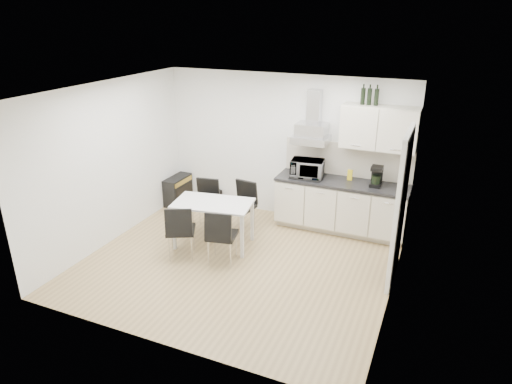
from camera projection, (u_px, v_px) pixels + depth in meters
ground at (238, 263)px, 6.96m from camera, size 4.50×4.50×0.00m
wall_back at (284, 147)px, 8.19m from camera, size 4.50×0.10×2.60m
wall_front at (154, 244)px, 4.77m from camera, size 4.50×0.10×2.60m
wall_left at (110, 164)px, 7.31m from camera, size 0.10×4.00×2.60m
wall_right at (400, 208)px, 5.66m from camera, size 0.10×4.00×2.60m
ceiling at (235, 91)px, 6.00m from camera, size 4.50×4.50×0.00m
doorway at (400, 210)px, 6.23m from camera, size 0.08×1.04×2.10m
kitchenette at (344, 186)px, 7.70m from camera, size 2.22×0.64×2.52m
dining_table at (213, 208)px, 7.27m from camera, size 1.33×0.89×0.75m
chair_far_left at (205, 206)px, 7.89m from camera, size 0.52×0.57×0.88m
chair_far_right at (241, 208)px, 7.81m from camera, size 0.50×0.55×0.88m
chair_near_left at (181, 231)px, 6.99m from camera, size 0.62×0.64×0.88m
chair_near_right at (222, 236)px, 6.83m from camera, size 0.53×0.58×0.88m
guitar_amp at (178, 190)px, 9.04m from camera, size 0.29×0.66×0.55m
floor_speaker at (216, 197)px, 9.03m from camera, size 0.23×0.22×0.30m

